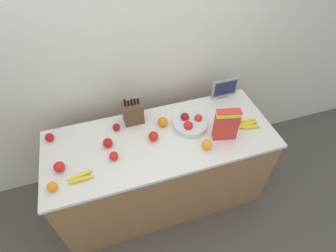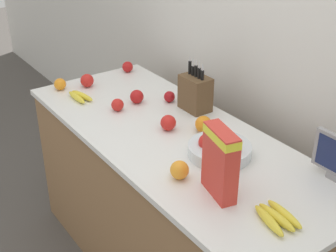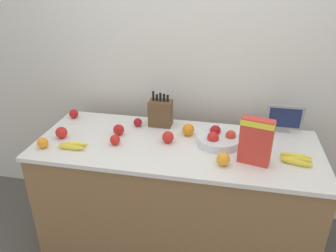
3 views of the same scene
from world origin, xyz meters
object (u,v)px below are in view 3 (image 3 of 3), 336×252
Objects in this scene: apple_by_knife_block at (61,133)px; banana_bunch_left at (296,159)px; apple_middle at (119,130)px; apple_front at (138,122)px; cereal_box at (256,140)px; banana_bunch_right at (72,146)px; apple_near_bananas at (168,137)px; orange_front_center at (188,130)px; knife_block at (161,113)px; orange_by_cereal at (43,143)px; orange_mid_left at (223,159)px; fruit_bowl at (219,139)px; small_monitor at (285,118)px; apple_rightmost at (115,140)px; apple_leftmost at (74,114)px.

banana_bunch_left is at bearing -0.13° from apple_by_knife_block.
apple_middle reaches higher than apple_front.
cereal_box is 1.19m from banana_bunch_right.
apple_near_bananas is 0.76m from apple_by_knife_block.
orange_front_center reaches higher than apple_by_knife_block.
banana_bunch_right is (-0.50, -0.47, -0.08)m from knife_block.
orange_by_cereal is at bearing -163.38° from apple_near_bananas.
apple_middle is 0.37m from apple_near_bananas.
apple_by_knife_block is 1.00× the size of orange_mid_left.
fruit_bowl is at bearing 164.16° from banana_bunch_left.
apple_by_knife_block is at bearing 138.94° from banana_bunch_right.
apple_middle is at bearing -169.35° from orange_front_center.
fruit_bowl is at bearing -149.10° from small_monitor.
banana_bunch_right is at bearing -157.84° from apple_rightmost.
apple_front is at bearing 39.94° from orange_by_cereal.
apple_leftmost is at bearing 170.26° from fruit_bowl.
banana_bunch_right is 0.65m from apple_near_bananas.
apple_near_bananas is 0.18m from orange_front_center.
banana_bunch_left is 2.35× the size of orange_front_center.
knife_block is 1.00× the size of cereal_box.
orange_by_cereal is (-1.38, -0.09, -0.13)m from cereal_box.
knife_block is at bearing 43.20° from banana_bunch_right.
small_monitor is 3.61× the size of apple_leftmost.
orange_front_center is at bearing 48.16° from apple_near_bananas.
apple_front is (0.48, 0.29, -0.01)m from apple_by_knife_block.
apple_middle is 0.97× the size of apple_near_bananas.
orange_mid_left is at bearing -127.22° from small_monitor.
knife_block is 0.35m from apple_middle.
fruit_bowl is 0.24m from orange_front_center.
small_monitor is 3.67× the size of apple_rightmost.
orange_by_cereal is (0.02, -0.49, 0.00)m from apple_leftmost.
cereal_box is 3.58× the size of orange_mid_left.
orange_mid_left is (0.74, -0.12, 0.01)m from apple_rightmost.
knife_block is 0.73m from apple_by_knife_block.
banana_bunch_left is (0.04, -0.41, -0.09)m from small_monitor.
small_monitor is at bearing 52.78° from orange_mid_left.
orange_by_cereal reaches higher than apple_front.
banana_bunch_right is 0.51m from apple_leftmost.
apple_middle is at bearing 46.17° from banana_bunch_right.
apple_near_bananas is 0.98× the size of orange_mid_left.
apple_near_bananas is 1.27× the size of apple_front.
banana_bunch_left reaches higher than banana_bunch_right.
apple_rightmost is 0.36m from apple_near_bananas.
apple_by_knife_block is 1.13× the size of orange_by_cereal.
apple_leftmost is (-0.45, 0.21, -0.00)m from apple_middle.
cereal_box is 4.15× the size of apple_leftmost.
apple_rightmost is at bearing -153.40° from orange_front_center.
orange_by_cereal is at bearing -109.03° from apple_by_knife_block.
small_monitor is 1.08m from apple_front.
orange_mid_left is at bearing -147.10° from cereal_box.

